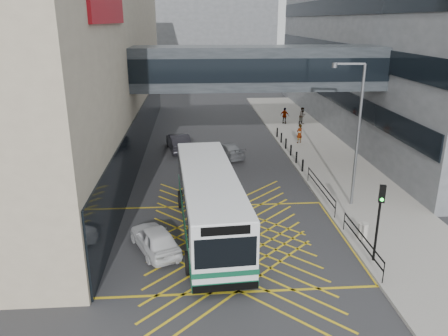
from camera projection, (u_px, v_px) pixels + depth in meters
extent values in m
plane|color=#333335|center=(230.00, 241.00, 22.46)|extent=(120.00, 120.00, 0.00)
cube|color=black|center=(143.00, 130.00, 36.52)|extent=(0.10, 41.50, 4.00)
cube|color=#A61019|center=(108.00, 5.00, 22.13)|extent=(0.18, 9.00, 1.80)
cube|color=black|center=(326.00, 90.00, 44.65)|extent=(0.10, 43.50, 1.60)
cube|color=black|center=(329.00, 49.00, 43.36)|extent=(0.10, 43.50, 1.60)
cube|color=black|center=(333.00, 6.00, 42.07)|extent=(0.10, 43.50, 1.60)
cube|color=slate|center=(190.00, 31.00, 76.08)|extent=(28.00, 16.00, 18.00)
cube|color=#2D3338|center=(257.00, 68.00, 31.58)|extent=(20.00, 4.00, 3.00)
cube|color=black|center=(262.00, 71.00, 29.67)|extent=(19.50, 0.06, 1.60)
cube|color=black|center=(254.00, 65.00, 33.49)|extent=(19.50, 0.06, 1.60)
cube|color=#9D988F|center=(320.00, 152.00, 37.21)|extent=(6.00, 54.00, 0.16)
cube|color=gold|center=(230.00, 241.00, 22.46)|extent=(12.00, 9.00, 0.01)
cube|color=white|center=(209.00, 200.00, 22.78)|extent=(3.51, 12.04, 2.92)
cube|color=#0F4C33|center=(210.00, 223.00, 23.19)|extent=(3.56, 12.09, 0.37)
cube|color=#0F4C33|center=(209.00, 213.00, 23.00)|extent=(3.58, 12.09, 0.24)
cube|color=black|center=(208.00, 189.00, 23.26)|extent=(3.47, 10.53, 1.13)
cube|color=black|center=(226.00, 253.00, 17.14)|extent=(2.48, 0.26, 1.30)
cube|color=black|center=(226.00, 231.00, 16.81)|extent=(1.94, 0.20, 0.38)
cube|color=white|center=(209.00, 174.00, 22.30)|extent=(3.48, 11.93, 0.11)
cube|color=black|center=(226.00, 287.00, 17.63)|extent=(2.70, 0.29, 0.32)
cube|color=black|center=(200.00, 184.00, 28.76)|extent=(2.70, 0.29, 0.32)
cylinder|color=black|center=(189.00, 263.00, 19.37)|extent=(0.38, 1.10, 1.08)
cylinder|color=black|center=(249.00, 259.00, 19.73)|extent=(0.38, 1.10, 1.08)
cylinder|color=black|center=(181.00, 199.00, 26.25)|extent=(0.38, 1.10, 1.08)
cylinder|color=black|center=(226.00, 197.00, 26.62)|extent=(0.38, 1.10, 1.08)
imported|color=white|center=(155.00, 238.00, 21.27)|extent=(3.33, 4.61, 1.36)
imported|color=black|center=(179.00, 142.00, 37.66)|extent=(2.80, 5.19, 1.54)
imported|color=gray|center=(228.00, 150.00, 35.90)|extent=(3.04, 4.42, 1.27)
cylinder|color=black|center=(377.00, 229.00, 19.82)|extent=(0.14, 0.14, 3.23)
cube|color=black|center=(382.00, 194.00, 19.05)|extent=(0.30, 0.24, 0.81)
sphere|color=#19E533|center=(382.00, 200.00, 19.03)|extent=(0.19, 0.19, 0.15)
cylinder|color=slate|center=(358.00, 137.00, 25.22)|extent=(0.18, 0.18, 8.34)
cube|color=slate|center=(350.00, 64.00, 23.88)|extent=(1.67, 0.23, 0.10)
cylinder|color=slate|center=(335.00, 65.00, 23.91)|extent=(0.31, 0.31, 0.26)
cylinder|color=#ADA89E|center=(363.00, 231.00, 22.23)|extent=(0.49, 0.49, 0.85)
cube|color=black|center=(363.00, 235.00, 20.63)|extent=(0.05, 5.00, 0.05)
cube|color=black|center=(362.00, 243.00, 20.76)|extent=(0.05, 5.00, 0.05)
cube|color=black|center=(321.00, 183.00, 27.24)|extent=(0.05, 6.00, 0.05)
cube|color=black|center=(320.00, 189.00, 27.37)|extent=(0.05, 6.00, 0.05)
cylinder|color=black|center=(384.00, 273.00, 18.41)|extent=(0.04, 0.04, 1.00)
cylinder|color=black|center=(344.00, 221.00, 23.14)|extent=(0.04, 0.04, 1.00)
cylinder|color=black|center=(335.00, 209.00, 24.55)|extent=(0.04, 0.04, 1.00)
cylinder|color=black|center=(308.00, 174.00, 30.22)|extent=(0.04, 0.04, 1.00)
cylinder|color=black|center=(303.00, 165.00, 32.13)|extent=(0.14, 0.14, 0.90)
cylinder|color=black|center=(296.00, 157.00, 34.02)|extent=(0.14, 0.14, 0.90)
cylinder|color=black|center=(291.00, 150.00, 35.91)|extent=(0.14, 0.14, 0.90)
cylinder|color=black|center=(286.00, 144.00, 37.80)|extent=(0.14, 0.14, 0.90)
cylinder|color=black|center=(281.00, 138.00, 39.68)|extent=(0.14, 0.14, 0.90)
cylinder|color=black|center=(277.00, 132.00, 41.57)|extent=(0.14, 0.14, 0.90)
imported|color=gray|center=(299.00, 134.00, 39.49)|extent=(0.83, 0.76, 1.71)
imported|color=gray|center=(302.00, 116.00, 46.61)|extent=(1.00, 0.95, 1.80)
imported|color=gray|center=(285.00, 116.00, 46.82)|extent=(1.12, 0.95, 1.72)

